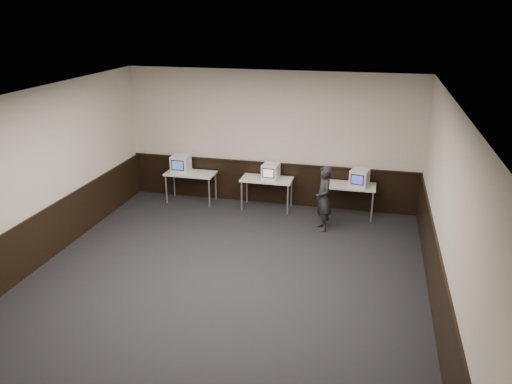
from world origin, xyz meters
TOP-DOWN VIEW (x-y plane):
  - floor at (0.00, 0.00)m, footprint 8.00×8.00m
  - ceiling at (0.00, 0.00)m, footprint 8.00×8.00m
  - back_wall at (0.00, 4.00)m, footprint 7.00×0.00m
  - front_wall at (0.00, -4.00)m, footprint 7.00×0.00m
  - left_wall at (-3.50, 0.00)m, footprint 0.00×8.00m
  - right_wall at (3.50, 0.00)m, footprint 0.00×8.00m
  - wainscot_back at (0.00, 3.98)m, footprint 6.98×0.04m
  - wainscot_left at (-3.48, 0.00)m, footprint 0.04×7.98m
  - wainscot_right at (3.48, 0.00)m, footprint 0.04×7.98m
  - wainscot_rail at (0.00, 3.96)m, footprint 6.98×0.06m
  - desk_left at (-1.90, 3.60)m, footprint 1.20×0.60m
  - desk_center at (0.00, 3.60)m, footprint 1.20×0.60m
  - desk_right at (1.90, 3.60)m, footprint 1.20×0.60m
  - emac_left at (-2.14, 3.61)m, footprint 0.42×0.46m
  - emac_center at (0.09, 3.58)m, footprint 0.40×0.42m
  - emac_right at (2.12, 3.57)m, footprint 0.46×0.48m
  - person at (1.43, 2.70)m, footprint 0.50×0.61m

SIDE VIEW (x-z plane):
  - floor at x=0.00m, z-range 0.00..0.00m
  - wainscot_back at x=0.00m, z-range 0.00..1.00m
  - wainscot_left at x=-3.48m, z-range 0.00..1.00m
  - wainscot_right at x=3.48m, z-range 0.00..1.00m
  - desk_left at x=-1.90m, z-range 0.30..1.05m
  - desk_center at x=0.00m, z-range 0.30..1.05m
  - desk_right at x=1.90m, z-range 0.30..1.05m
  - person at x=1.43m, z-range 0.00..1.42m
  - emac_center at x=0.09m, z-range 0.75..1.12m
  - emac_right at x=2.12m, z-range 0.75..1.14m
  - emac_left at x=-2.14m, z-range 0.75..1.17m
  - wainscot_rail at x=0.00m, z-range 1.00..1.04m
  - back_wall at x=0.00m, z-range -1.90..5.10m
  - front_wall at x=0.00m, z-range -1.90..5.10m
  - left_wall at x=-3.50m, z-range -2.40..5.60m
  - right_wall at x=3.50m, z-range -2.40..5.60m
  - ceiling at x=0.00m, z-range 3.20..3.20m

